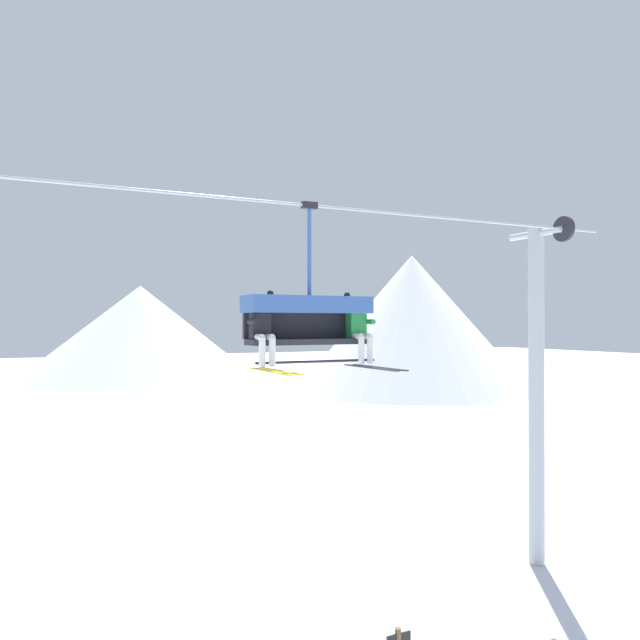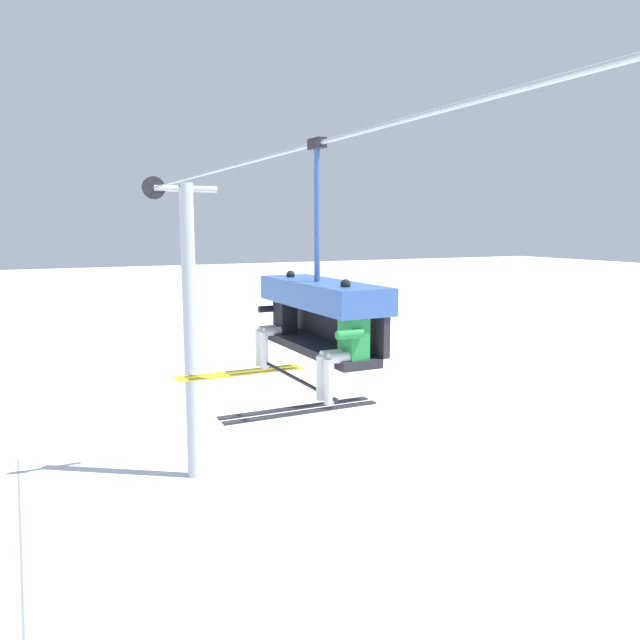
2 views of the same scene
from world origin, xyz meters
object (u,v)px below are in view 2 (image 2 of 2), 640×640
(skier_black, at_px, (277,319))
(lift_tower_near, at_px, (189,326))
(skier_green, at_px, (343,342))
(chairlift_chair, at_px, (323,305))

(skier_black, bearing_deg, lift_tower_near, 173.64)
(skier_black, height_order, skier_green, same)
(skier_black, bearing_deg, chairlift_chair, 13.01)
(lift_tower_near, height_order, skier_green, lift_tower_near)
(chairlift_chair, relative_size, skier_green, 1.65)
(lift_tower_near, distance_m, chairlift_chair, 9.37)
(skier_black, bearing_deg, skier_green, 0.00)
(skier_green, bearing_deg, skier_black, 180.00)
(lift_tower_near, height_order, chairlift_chair, lift_tower_near)
(chairlift_chair, bearing_deg, skier_green, -13.01)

